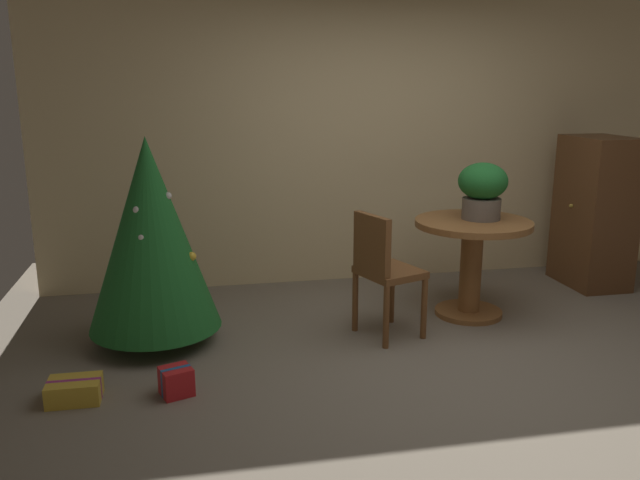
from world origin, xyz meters
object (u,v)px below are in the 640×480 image
(wooden_chair_left_near, at_px, (383,267))
(gift_box_red, at_px, (176,381))
(gift_box_gold, at_px, (74,390))
(holiday_tree, at_px, (151,235))
(round_dining_table, at_px, (472,250))
(wooden_cabinet, at_px, (595,212))
(flower_vase, at_px, (483,188))

(wooden_chair_left_near, bearing_deg, gift_box_red, -156.39)
(gift_box_gold, bearing_deg, holiday_tree, 61.35)
(holiday_tree, relative_size, gift_box_gold, 4.82)
(round_dining_table, distance_m, holiday_tree, 2.44)
(wooden_cabinet, bearing_deg, holiday_tree, -170.60)
(gift_box_red, distance_m, gift_box_gold, 0.59)
(round_dining_table, distance_m, flower_vase, 0.49)
(round_dining_table, height_order, wooden_chair_left_near, wooden_chair_left_near)
(flower_vase, relative_size, wooden_cabinet, 0.33)
(flower_vase, height_order, gift_box_gold, flower_vase)
(holiday_tree, xyz_separation_m, gift_box_red, (0.15, -0.84, -0.71))
(round_dining_table, xyz_separation_m, flower_vase, (0.08, 0.04, 0.48))
(gift_box_red, height_order, gift_box_gold, gift_box_red)
(holiday_tree, xyz_separation_m, wooden_cabinet, (3.84, 0.64, -0.12))
(gift_box_red, bearing_deg, round_dining_table, 22.33)
(gift_box_red, relative_size, gift_box_gold, 0.73)
(round_dining_table, xyz_separation_m, gift_box_red, (-2.27, -0.93, -0.45))
(holiday_tree, distance_m, wooden_cabinet, 3.90)
(wooden_chair_left_near, bearing_deg, holiday_tree, 172.77)
(wooden_chair_left_near, bearing_deg, round_dining_table, 20.00)
(gift_box_red, bearing_deg, gift_box_gold, 176.08)
(flower_vase, bearing_deg, gift_box_gold, -162.38)
(holiday_tree, distance_m, gift_box_red, 1.11)
(round_dining_table, bearing_deg, gift_box_red, -157.67)
(flower_vase, xyz_separation_m, wooden_chair_left_near, (-0.89, -0.34, -0.49))
(round_dining_table, distance_m, wooden_chair_left_near, 0.87)
(wooden_cabinet, bearing_deg, gift_box_gold, -161.44)
(round_dining_table, height_order, flower_vase, flower_vase)
(gift_box_gold, distance_m, wooden_cabinet, 4.56)
(round_dining_table, xyz_separation_m, holiday_tree, (-2.42, -0.09, 0.26))
(holiday_tree, bearing_deg, flower_vase, 3.01)
(flower_vase, relative_size, gift_box_red, 1.99)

